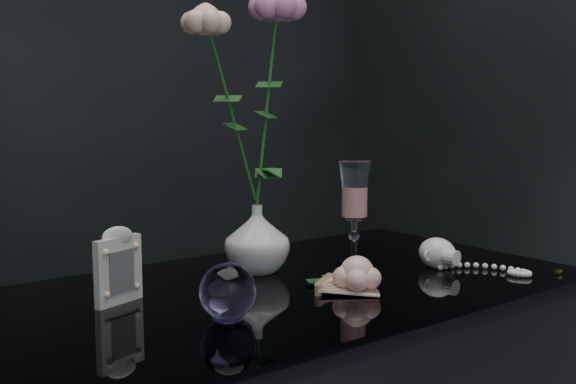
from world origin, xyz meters
TOP-DOWN VIEW (x-y plane):
  - vase at (-0.00, 0.15)m, footprint 0.13×0.13m
  - wine_glass at (0.19, 0.08)m, footprint 0.08×0.08m
  - picture_frame at (-0.29, 0.12)m, footprint 0.11×0.10m
  - paperweight at (-0.20, -0.06)m, footprint 0.11×0.11m
  - paper_fan at (-0.01, -0.04)m, footprint 0.25×0.22m
  - loose_rose at (0.06, -0.07)m, footprint 0.17×0.20m
  - pearl_jar at (0.30, -0.04)m, footprint 0.23×0.24m
  - roses at (-0.02, 0.14)m, footprint 0.25×0.12m

SIDE VIEW (x-z plane):
  - paper_fan at x=-0.01m, z-range 0.76..0.78m
  - loose_rose at x=0.06m, z-range 0.76..0.82m
  - pearl_jar at x=0.30m, z-range 0.76..0.83m
  - paperweight at x=-0.20m, z-range 0.76..0.85m
  - picture_frame at x=-0.29m, z-range 0.76..0.89m
  - vase at x=0.00m, z-range 0.76..0.89m
  - wine_glass at x=0.19m, z-range 0.76..0.97m
  - roses at x=-0.02m, z-range 0.88..1.34m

